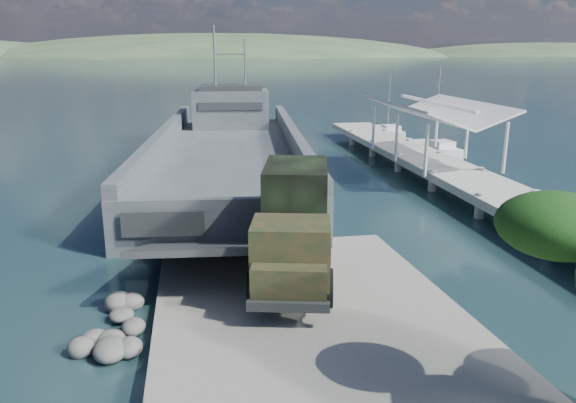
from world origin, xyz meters
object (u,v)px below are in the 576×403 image
object	(u,v)px
landing_craft	(229,162)
sailboat_near	(436,149)
pier	(438,157)
sailboat_far	(388,132)
military_truck	(294,223)
soldier	(265,279)

from	to	relation	value
landing_craft	sailboat_near	bearing A→B (deg)	21.07
pier	sailboat_near	distance (m)	10.23
pier	sailboat_far	bearing A→B (deg)	79.81
military_truck	sailboat_near	world-z (taller)	sailboat_near
pier	sailboat_near	size ratio (longest dim) A/B	5.87
soldier	sailboat_near	world-z (taller)	sailboat_near
soldier	landing_craft	bearing A→B (deg)	55.26
sailboat_near	sailboat_far	world-z (taller)	sailboat_near
pier	military_truck	xyz separation A→B (m)	(-12.90, -15.51, 0.84)
pier	military_truck	bearing A→B (deg)	-129.74
landing_craft	sailboat_near	xyz separation A→B (m)	(18.00, 5.02, -0.54)
sailboat_far	military_truck	bearing A→B (deg)	-113.45
pier	landing_craft	world-z (taller)	landing_craft
soldier	sailboat_near	distance (m)	33.11
pier	sailboat_near	xyz separation A→B (m)	(4.08, 9.30, -1.20)
soldier	sailboat_far	bearing A→B (deg)	31.07
pier	landing_craft	xyz separation A→B (m)	(-13.93, 4.28, -0.66)
sailboat_far	soldier	bearing A→B (deg)	-113.74
military_truck	sailboat_far	distance (m)	38.86
military_truck	soldier	xyz separation A→B (m)	(-1.48, -2.66, -1.00)
pier	soldier	xyz separation A→B (m)	(-14.38, -18.17, -0.17)
pier	soldier	distance (m)	23.17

